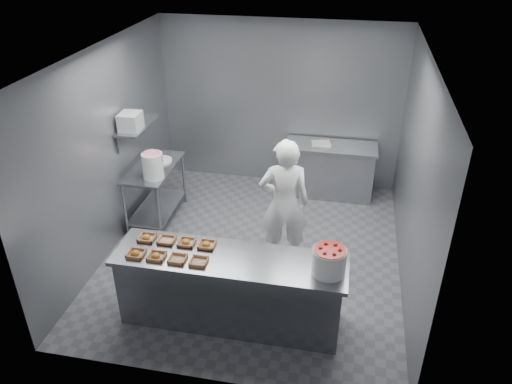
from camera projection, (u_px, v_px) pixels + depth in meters
floor at (254, 252)px, 7.07m from camera, size 4.50×4.50×0.00m
ceiling at (253, 53)px, 5.69m from camera, size 4.50×4.50×0.00m
wall_back at (280, 105)px, 8.30m from camera, size 4.00×0.04×2.80m
wall_left at (108, 151)px, 6.72m from camera, size 0.04×4.50×2.80m
wall_right at (415, 178)px, 6.04m from camera, size 0.04×4.50×2.80m
service_counter at (231, 289)px, 5.69m from camera, size 2.60×0.70×0.90m
prep_table at (155, 185)px, 7.57m from camera, size 0.60×1.20×0.90m
back_counter at (329, 170)px, 8.32m from camera, size 1.50×0.60×0.90m
wall_shelf at (137, 125)px, 7.12m from camera, size 0.35×0.90×0.03m
tray_0 at (136, 253)px, 5.50m from camera, size 0.19×0.18×0.06m
tray_1 at (156, 256)px, 5.46m from camera, size 0.19×0.18×0.06m
tray_2 at (178, 259)px, 5.42m from camera, size 0.19×0.18×0.04m
tray_3 at (199, 261)px, 5.38m from camera, size 0.19×0.18×0.04m
tray_4 at (147, 237)px, 5.77m from camera, size 0.19×0.18×0.06m
tray_5 at (167, 240)px, 5.73m from camera, size 0.19×0.18×0.04m
tray_6 at (186, 242)px, 5.69m from camera, size 0.19×0.18×0.06m
tray_7 at (207, 245)px, 5.65m from camera, size 0.19×0.18×0.06m
worker at (284, 204)px, 6.47m from camera, size 0.73×0.56×1.81m
strawberry_tub at (329, 260)px, 5.17m from camera, size 0.36×0.36×0.30m
glaze_bucket at (153, 165)px, 7.02m from camera, size 0.31×0.29×0.45m
bucket_lid at (161, 160)px, 7.58m from camera, size 0.35×0.35×0.03m
rag at (160, 162)px, 7.54m from camera, size 0.17×0.15×0.02m
appliance at (130, 121)px, 6.89m from camera, size 0.29×0.33×0.24m
paper_stack at (321, 143)px, 8.11m from camera, size 0.34×0.27×0.04m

